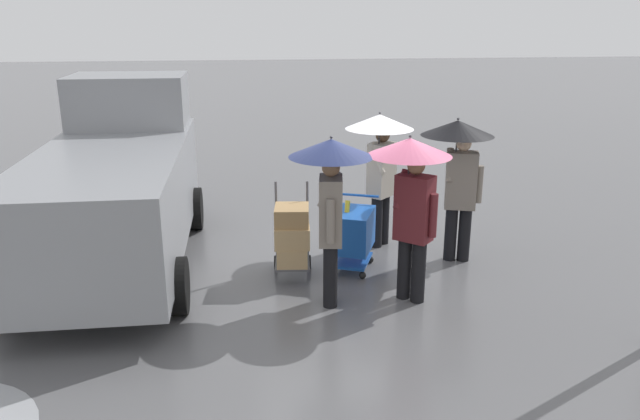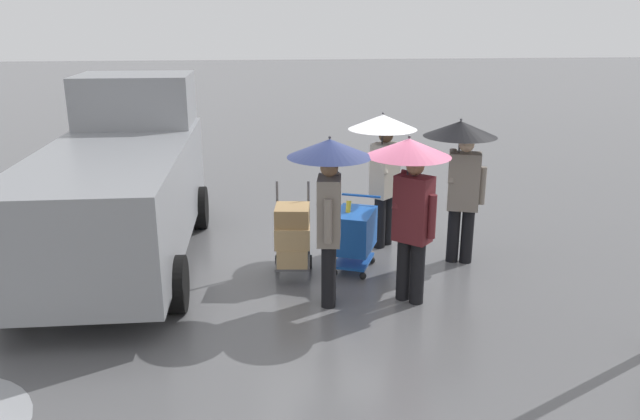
{
  "view_description": "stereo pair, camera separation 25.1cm",
  "coord_description": "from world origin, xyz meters",
  "px_view_note": "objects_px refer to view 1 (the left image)",
  "views": [
    {
      "loc": [
        1.46,
        8.29,
        3.53
      ],
      "look_at": [
        0.41,
        0.45,
        1.05
      ],
      "focal_mm": 34.96,
      "sensor_mm": 36.0,
      "label": 1
    },
    {
      "loc": [
        1.21,
        8.32,
        3.53
      ],
      "look_at": [
        0.41,
        0.45,
        1.05
      ],
      "focal_mm": 34.96,
      "sensor_mm": 36.0,
      "label": 2
    }
  ],
  "objects_px": {
    "pedestrian_pink_side": "(380,148)",
    "pedestrian_white_side": "(412,182)",
    "shopping_cart_vendor": "(353,232)",
    "pedestrian_black_side": "(331,182)",
    "cargo_van_parked_right": "(117,185)",
    "hand_dolly_boxes": "(292,236)",
    "pedestrian_far_side": "(459,157)"
  },
  "relations": [
    {
      "from": "pedestrian_white_side",
      "to": "cargo_van_parked_right",
      "type": "bearing_deg",
      "value": -25.39
    },
    {
      "from": "cargo_van_parked_right",
      "to": "shopping_cart_vendor",
      "type": "height_order",
      "value": "cargo_van_parked_right"
    },
    {
      "from": "hand_dolly_boxes",
      "to": "pedestrian_white_side",
      "type": "xyz_separation_m",
      "value": [
        -1.42,
        0.89,
        0.97
      ]
    },
    {
      "from": "pedestrian_black_side",
      "to": "pedestrian_far_side",
      "type": "xyz_separation_m",
      "value": [
        -2.04,
        -1.17,
        0.0
      ]
    },
    {
      "from": "pedestrian_pink_side",
      "to": "pedestrian_far_side",
      "type": "distance_m",
      "value": 1.23
    },
    {
      "from": "hand_dolly_boxes",
      "to": "pedestrian_white_side",
      "type": "bearing_deg",
      "value": 147.91
    },
    {
      "from": "shopping_cart_vendor",
      "to": "hand_dolly_boxes",
      "type": "distance_m",
      "value": 0.9
    },
    {
      "from": "cargo_van_parked_right",
      "to": "pedestrian_black_side",
      "type": "height_order",
      "value": "cargo_van_parked_right"
    },
    {
      "from": "hand_dolly_boxes",
      "to": "pedestrian_far_side",
      "type": "xyz_separation_m",
      "value": [
        -2.45,
        -0.33,
        0.98
      ]
    },
    {
      "from": "cargo_van_parked_right",
      "to": "pedestrian_pink_side",
      "type": "xyz_separation_m",
      "value": [
        -3.92,
        -0.11,
        0.41
      ]
    },
    {
      "from": "shopping_cart_vendor",
      "to": "pedestrian_black_side",
      "type": "distance_m",
      "value": 1.5
    },
    {
      "from": "hand_dolly_boxes",
      "to": "pedestrian_black_side",
      "type": "height_order",
      "value": "pedestrian_black_side"
    },
    {
      "from": "pedestrian_far_side",
      "to": "shopping_cart_vendor",
      "type": "bearing_deg",
      "value": 6.18
    },
    {
      "from": "pedestrian_pink_side",
      "to": "pedestrian_far_side",
      "type": "height_order",
      "value": "same"
    },
    {
      "from": "pedestrian_black_side",
      "to": "pedestrian_far_side",
      "type": "height_order",
      "value": "same"
    },
    {
      "from": "shopping_cart_vendor",
      "to": "hand_dolly_boxes",
      "type": "xyz_separation_m",
      "value": [
        0.88,
        0.16,
        0.03
      ]
    },
    {
      "from": "cargo_van_parked_right",
      "to": "hand_dolly_boxes",
      "type": "distance_m",
      "value": 2.7
    },
    {
      "from": "pedestrian_far_side",
      "to": "pedestrian_black_side",
      "type": "bearing_deg",
      "value": 29.81
    },
    {
      "from": "pedestrian_black_side",
      "to": "pedestrian_white_side",
      "type": "bearing_deg",
      "value": 177.33
    },
    {
      "from": "pedestrian_pink_side",
      "to": "pedestrian_black_side",
      "type": "xyz_separation_m",
      "value": [
        1.05,
        1.9,
        0.0
      ]
    },
    {
      "from": "pedestrian_white_side",
      "to": "pedestrian_far_side",
      "type": "bearing_deg",
      "value": -130.39
    },
    {
      "from": "pedestrian_white_side",
      "to": "shopping_cart_vendor",
      "type": "bearing_deg",
      "value": -63.07
    },
    {
      "from": "shopping_cart_vendor",
      "to": "pedestrian_black_side",
      "type": "xyz_separation_m",
      "value": [
        0.47,
        1.0,
        1.02
      ]
    },
    {
      "from": "pedestrian_pink_side",
      "to": "pedestrian_white_side",
      "type": "bearing_deg",
      "value": 88.61
    },
    {
      "from": "cargo_van_parked_right",
      "to": "hand_dolly_boxes",
      "type": "relative_size",
      "value": 4.07
    },
    {
      "from": "cargo_van_parked_right",
      "to": "hand_dolly_boxes",
      "type": "bearing_deg",
      "value": 158.84
    },
    {
      "from": "shopping_cart_vendor",
      "to": "hand_dolly_boxes",
      "type": "relative_size",
      "value": 0.79
    },
    {
      "from": "shopping_cart_vendor",
      "to": "pedestrian_far_side",
      "type": "height_order",
      "value": "pedestrian_far_side"
    },
    {
      "from": "cargo_van_parked_right",
      "to": "pedestrian_white_side",
      "type": "height_order",
      "value": "cargo_van_parked_right"
    },
    {
      "from": "pedestrian_pink_side",
      "to": "pedestrian_far_side",
      "type": "xyz_separation_m",
      "value": [
        -0.99,
        0.73,
        0.0
      ]
    },
    {
      "from": "hand_dolly_boxes",
      "to": "pedestrian_white_side",
      "type": "height_order",
      "value": "pedestrian_white_side"
    },
    {
      "from": "hand_dolly_boxes",
      "to": "pedestrian_pink_side",
      "type": "relative_size",
      "value": 0.61
    }
  ]
}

